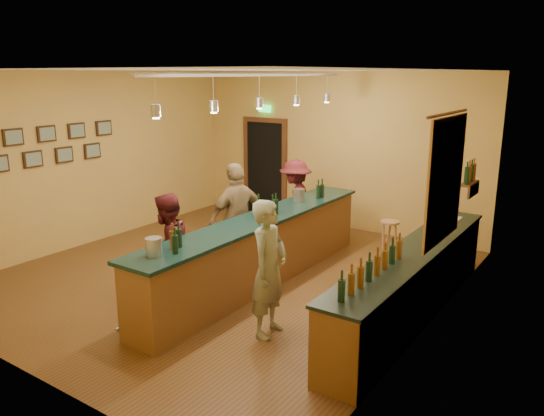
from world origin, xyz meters
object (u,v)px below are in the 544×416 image
Objects in this scene: tasting_bar at (260,246)px; bartender at (269,269)px; customer_c at (295,203)px; back_counter at (412,282)px; customer_a at (168,251)px; bar_stool at (390,229)px; customer_b at (237,219)px.

bartender reaches higher than tasting_bar.
back_counter is at bearing 37.60° from customer_c.
back_counter is 3.42m from customer_c.
tasting_bar is 3.20× the size of customer_a.
back_counter is 6.70× the size of bar_stool.
customer_c is at bearing -171.91° from bar_stool.
bar_stool is at bearing 61.28° from tasting_bar.
customer_a is at bearing -116.80° from bar_stool.
tasting_bar reaches higher than back_counter.
customer_b is at bearing -130.57° from bar_stool.
bartender is (1.04, -1.27, 0.25)m from tasting_bar.
customer_c is at bearing -162.35° from customer_b.
back_counter is at bearing 107.45° from customer_b.
bartender is 3.48m from bar_stool.
bartender is at bearing 75.07° from customer_a.
customer_b reaches higher than tasting_bar.
bartender reaches higher than bar_stool.
back_counter reaches higher than bar_stool.
customer_b reaches higher than bartender.
customer_b is (0.04, 1.50, 0.11)m from customer_a.
customer_c reaches higher than bar_stool.
customer_c is at bearing 161.69° from customer_a.
bartender is at bearing -50.55° from tasting_bar.
customer_a is at bearing -113.55° from tasting_bar.
back_counter is 0.89× the size of tasting_bar.
bar_stool is at bearing 119.47° from back_counter.
tasting_bar is at bearing -4.76° from customer_c.
back_counter is 2.66× the size of bartender.
customer_c is (-0.58, 1.94, 0.20)m from tasting_bar.
bartender reaches higher than customer_c.
back_counter is 2.91m from customer_b.
tasting_bar is at bearing 32.80° from bartender.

